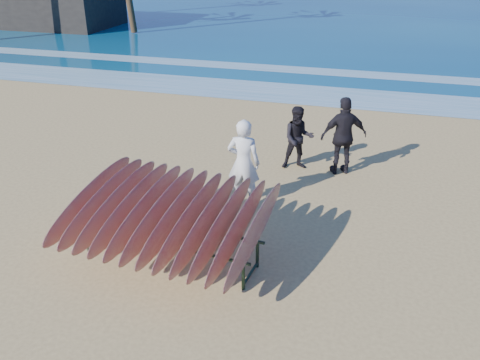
# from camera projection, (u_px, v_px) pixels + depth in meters

# --- Properties ---
(ground) EXTENTS (120.00, 120.00, 0.00)m
(ground) POSITION_uv_depth(u_px,v_px,m) (228.00, 246.00, 9.20)
(ground) COLOR tan
(ground) RESTS_ON ground
(foam_near) EXTENTS (160.00, 160.00, 0.00)m
(foam_near) POSITION_uv_depth(u_px,v_px,m) (312.00, 95.00, 17.85)
(foam_near) COLOR white
(foam_near) RESTS_ON ground
(foam_far) EXTENTS (160.00, 160.00, 0.00)m
(foam_far) POSITION_uv_depth(u_px,v_px,m) (325.00, 72.00, 20.88)
(foam_far) COLOR white
(foam_far) RESTS_ON ground
(surfboard_rack) EXTENTS (3.42, 2.98, 1.40)m
(surfboard_rack) POSITION_uv_depth(u_px,v_px,m) (168.00, 215.00, 8.46)
(surfboard_rack) COLOR #1C2D20
(surfboard_rack) RESTS_ON ground
(person_white) EXTENTS (0.68, 0.46, 1.85)m
(person_white) POSITION_uv_depth(u_px,v_px,m) (244.00, 163.00, 10.25)
(person_white) COLOR white
(person_white) RESTS_ON ground
(person_dark_a) EXTENTS (0.88, 0.77, 1.53)m
(person_dark_a) POSITION_uv_depth(u_px,v_px,m) (298.00, 138.00, 11.95)
(person_dark_a) COLOR black
(person_dark_a) RESTS_ON ground
(person_dark_b) EXTENTS (1.17, 0.84, 1.84)m
(person_dark_b) POSITION_uv_depth(u_px,v_px,m) (344.00, 136.00, 11.64)
(person_dark_b) COLOR black
(person_dark_b) RESTS_ON ground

